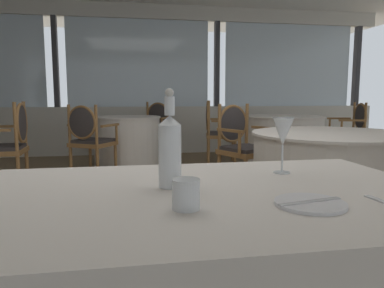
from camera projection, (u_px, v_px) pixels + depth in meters
ground_plane at (161, 243)px, 2.58m from camera, size 14.48×14.48×0.00m
window_wall_far at (140, 95)px, 6.53m from camera, size 9.06×0.14×2.62m
side_plate at (310, 203)px, 0.99m from camera, size 0.19×0.19×0.01m
butter_knife at (310, 202)px, 0.99m from camera, size 0.20×0.06×0.00m
water_bottle at (170, 149)px, 1.18m from camera, size 0.07×0.07×0.32m
wine_glass at (283, 133)px, 1.40m from camera, size 0.08×0.08×0.21m
water_tumbler at (186, 194)px, 0.96m from camera, size 0.07×0.07×0.08m
background_table_0 at (127, 141)px, 5.49m from camera, size 1.01×1.01×0.73m
dining_chair_0_0 at (89, 135)px, 4.60m from camera, size 0.65×0.63×0.93m
dining_chair_0_1 at (155, 125)px, 6.33m from camera, size 0.65×0.63×0.94m
background_table_1 at (330, 176)px, 3.05m from camera, size 1.32×1.32×0.73m
dining_chair_1_1 at (241, 141)px, 3.90m from camera, size 0.64×0.62×0.95m
background_table_2 at (283, 139)px, 5.68m from camera, size 1.24×1.24×0.73m
dining_chair_2_0 at (215, 127)px, 5.68m from camera, size 0.54×0.60×0.97m
dining_chair_2_1 at (351, 128)px, 5.63m from camera, size 0.54×0.60×0.94m
dining_chair_3_0 at (10, 140)px, 3.87m from camera, size 0.49×0.55×0.97m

